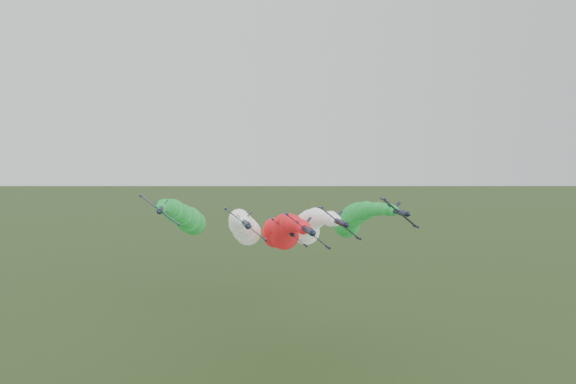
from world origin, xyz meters
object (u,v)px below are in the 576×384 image
(jet_lead, at_px, (285,231))
(jet_inner_right, at_px, (308,226))
(jet_trail, at_px, (275,232))
(jet_outer_right, at_px, (352,219))
(jet_inner_left, at_px, (244,227))
(jet_outer_left, at_px, (184,217))

(jet_lead, bearing_deg, jet_inner_right, 46.09)
(jet_inner_right, distance_m, jet_trail, 16.09)
(jet_lead, relative_size, jet_outer_right, 0.99)
(jet_outer_right, bearing_deg, jet_trail, 166.51)
(jet_inner_left, bearing_deg, jet_trail, 55.35)
(jet_lead, bearing_deg, jet_trail, 87.46)
(jet_inner_right, xyz_separation_m, jet_outer_left, (-30.57, 11.85, 1.63))
(jet_outer_right, bearing_deg, jet_lead, -141.45)
(jet_outer_right, bearing_deg, jet_outer_left, 177.05)
(jet_inner_right, bearing_deg, jet_inner_left, 179.43)
(jet_lead, height_order, jet_trail, jet_lead)
(jet_lead, relative_size, jet_inner_left, 1.00)
(jet_trail, bearing_deg, jet_inner_right, -66.64)
(jet_outer_left, bearing_deg, jet_inner_right, -21.19)
(jet_outer_right, relative_size, jet_trail, 1.01)
(jet_inner_right, bearing_deg, jet_lead, -133.91)
(jet_trail, bearing_deg, jet_outer_right, -13.49)
(jet_lead, xyz_separation_m, jet_trail, (0.98, 21.94, -3.24))
(jet_inner_right, xyz_separation_m, jet_outer_right, (14.18, 9.55, 0.43))
(jet_inner_right, relative_size, jet_outer_left, 1.00)
(jet_outer_left, distance_m, jet_trail, 24.97)
(jet_lead, xyz_separation_m, jet_outer_right, (21.39, 17.05, 0.55))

